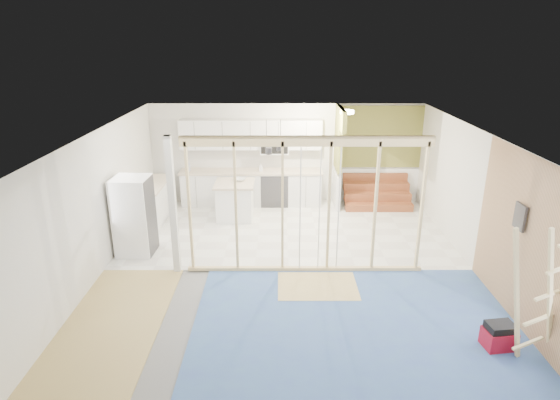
{
  "coord_description": "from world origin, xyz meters",
  "views": [
    {
      "loc": [
        -0.17,
        -7.91,
        4.2
      ],
      "look_at": [
        -0.16,
        0.6,
        1.21
      ],
      "focal_mm": 30.0,
      "sensor_mm": 36.0,
      "label": 1
    }
  ],
  "objects_px": {
    "island": "(235,201)",
    "toolbox": "(499,336)",
    "ladder": "(538,296)",
    "fridge": "(135,216)"
  },
  "relations": [
    {
      "from": "island",
      "to": "toolbox",
      "type": "relative_size",
      "value": 2.04
    },
    {
      "from": "island",
      "to": "ladder",
      "type": "relative_size",
      "value": 0.47
    },
    {
      "from": "toolbox",
      "to": "island",
      "type": "bearing_deg",
      "value": 121.94
    },
    {
      "from": "ladder",
      "to": "toolbox",
      "type": "bearing_deg",
      "value": 118.22
    },
    {
      "from": "toolbox",
      "to": "ladder",
      "type": "xyz_separation_m",
      "value": [
        0.26,
        -0.27,
        0.82
      ]
    },
    {
      "from": "island",
      "to": "ladder",
      "type": "distance_m",
      "value": 6.93
    },
    {
      "from": "fridge",
      "to": "ladder",
      "type": "distance_m",
      "value": 7.11
    },
    {
      "from": "fridge",
      "to": "island",
      "type": "xyz_separation_m",
      "value": [
        1.82,
        1.93,
        -0.35
      ]
    },
    {
      "from": "island",
      "to": "toolbox",
      "type": "distance_m",
      "value": 6.54
    },
    {
      "from": "island",
      "to": "fridge",
      "type": "bearing_deg",
      "value": -133.24
    }
  ]
}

